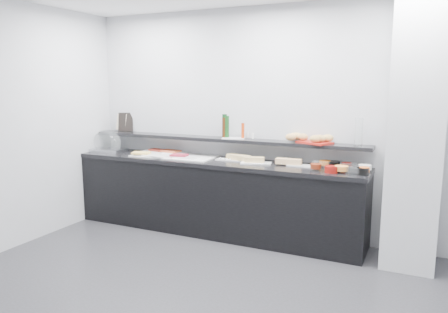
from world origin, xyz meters
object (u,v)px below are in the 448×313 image
at_px(framed_print, 126,122).
at_px(carafe, 359,132).
at_px(sandwich_plate_mid, 256,163).
at_px(bread_tray, 315,142).
at_px(cloche_base, 109,150).
at_px(condiment_tray, 233,138).

xyz_separation_m(framed_print, carafe, (3.13, -0.08, 0.02)).
relative_size(sandwich_plate_mid, framed_print, 1.34).
relative_size(framed_print, bread_tray, 0.74).
distance_m(cloche_base, framed_print, 0.46).
bearing_deg(carafe, framed_print, 178.62).
distance_m(sandwich_plate_mid, bread_tray, 0.70).
relative_size(condiment_tray, bread_tray, 0.77).
bearing_deg(sandwich_plate_mid, cloche_base, 165.90).
bearing_deg(cloche_base, bread_tray, -0.62).
xyz_separation_m(cloche_base, condiment_tray, (1.76, 0.17, 0.24)).
height_order(cloche_base, condiment_tray, condiment_tray).
height_order(bread_tray, carafe, carafe).
xyz_separation_m(sandwich_plate_mid, bread_tray, (0.63, 0.17, 0.25)).
bearing_deg(bread_tray, sandwich_plate_mid, -141.25).
relative_size(sandwich_plate_mid, condiment_tray, 1.29).
height_order(framed_print, condiment_tray, framed_print).
xyz_separation_m(condiment_tray, bread_tray, (0.99, 0.01, 0.00)).
xyz_separation_m(sandwich_plate_mid, carafe, (1.09, 0.18, 0.39)).
height_order(cloche_base, sandwich_plate_mid, cloche_base).
distance_m(bread_tray, carafe, 0.48).
bearing_deg(sandwich_plate_mid, condiment_tray, 140.79).
height_order(condiment_tray, carafe, carafe).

